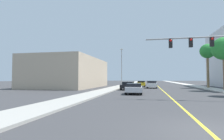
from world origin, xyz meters
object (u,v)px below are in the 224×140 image
palm_mid (224,49)px  palm_far (207,52)px  car_black (128,85)px  car_yellow (141,84)px  street_lamp (122,66)px  traffic_signal_mast (222,48)px  car_white (152,84)px  car_silver (134,88)px

palm_mid → palm_far: size_ratio=0.94×
car_black → car_yellow: car_yellow is taller
street_lamp → car_yellow: bearing=47.9°
traffic_signal_mast → car_white: 19.71m
palm_mid → car_silver: palm_mid is taller
car_silver → palm_far: bearing=47.4°
car_black → car_silver: 8.13m
car_silver → car_yellow: (0.07, 19.12, 0.02)m
palm_mid → car_white: size_ratio=2.05×
palm_mid → car_black: size_ratio=1.77×
car_black → car_white: bearing=-124.0°
traffic_signal_mast → street_lamp: size_ratio=1.26×
car_black → car_yellow: bearing=-97.1°
car_white → car_silver: bearing=-97.2°
street_lamp → car_black: size_ratio=1.78×
traffic_signal_mast → car_white: bearing=107.2°
palm_far → car_yellow: palm_far is taller
car_silver → car_yellow: size_ratio=0.91×
traffic_signal_mast → street_lamp: street_lamp is taller
traffic_signal_mast → car_black: 16.62m
car_silver → car_white: size_ratio=1.07×
traffic_signal_mast → car_white: size_ratio=2.59×
car_black → palm_far: bearing=-151.3°
palm_mid → car_black: 15.62m
traffic_signal_mast → palm_mid: 13.33m
palm_mid → car_silver: size_ratio=1.90×
car_black → car_silver: (1.71, -7.95, -0.01)m
street_lamp → car_black: 8.17m
car_yellow → car_silver: bearing=-90.0°
street_lamp → car_white: (6.19, -1.27, -3.84)m
traffic_signal_mast → car_silver: (-8.09, 4.91, -3.89)m
palm_far → palm_mid: bearing=-91.1°
car_black → car_white: 6.93m
palm_mid → car_yellow: bearing=137.5°
palm_far → car_white: palm_far is taller
car_yellow → car_white: size_ratio=1.18×
palm_mid → car_yellow: palm_mid is taller
car_black → car_yellow: 11.32m
street_lamp → car_black: bearing=-72.9°
palm_far → car_yellow: (-12.93, 3.77, -6.31)m
palm_far → car_silver: (-12.99, -15.35, -6.33)m
street_lamp → car_black: street_lamp is taller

